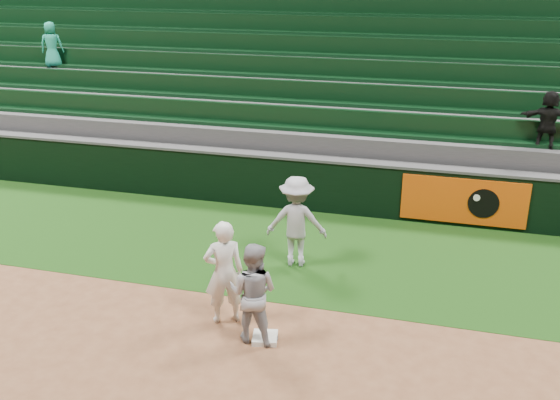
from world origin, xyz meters
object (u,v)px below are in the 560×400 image
object	(u,v)px
first_base	(265,338)
baserunner	(253,293)
base_coach	(296,222)
first_baseman	(224,272)

from	to	relation	value
first_base	baserunner	world-z (taller)	baserunner
first_base	baserunner	size ratio (longest dim) A/B	0.23
baserunner	base_coach	bearing A→B (deg)	-87.53
first_baseman	baserunner	xyz separation A→B (m)	(0.59, -0.37, -0.07)
first_base	first_baseman	xyz separation A→B (m)	(-0.77, 0.38, 0.81)
base_coach	first_base	bearing A→B (deg)	85.73
first_base	base_coach	size ratio (longest dim) A/B	0.21
first_baseman	base_coach	bearing A→B (deg)	-134.70
first_base	base_coach	bearing A→B (deg)	93.39
first_base	first_baseman	distance (m)	1.18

